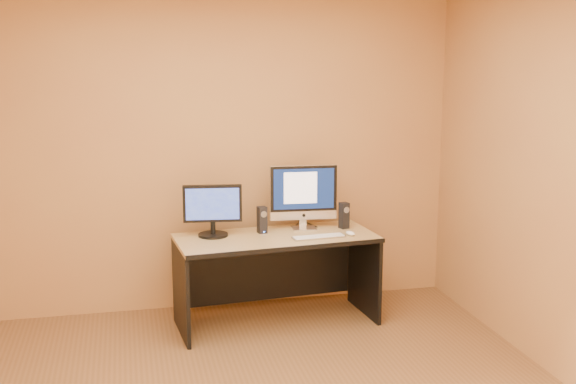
# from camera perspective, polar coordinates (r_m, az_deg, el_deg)

# --- Properties ---
(walls) EXTENTS (4.00, 4.00, 2.60)m
(walls) POSITION_cam_1_polar(r_m,az_deg,el_deg) (3.93, -2.46, -0.74)
(walls) COLOR #A37642
(walls) RESTS_ON ground
(desk) EXTENTS (1.57, 0.80, 0.70)m
(desk) POSITION_cam_1_polar(r_m,az_deg,el_deg) (5.64, -0.93, -6.96)
(desk) COLOR tan
(desk) RESTS_ON ground
(imac) EXTENTS (0.55, 0.24, 0.52)m
(imac) POSITION_cam_1_polar(r_m,az_deg,el_deg) (5.72, 1.28, -0.37)
(imac) COLOR #B1B1B5
(imac) RESTS_ON desk
(second_monitor) EXTENTS (0.48, 0.28, 0.40)m
(second_monitor) POSITION_cam_1_polar(r_m,az_deg,el_deg) (5.53, -5.98, -1.48)
(second_monitor) COLOR black
(second_monitor) RESTS_ON desk
(speaker_left) EXTENTS (0.08, 0.08, 0.21)m
(speaker_left) POSITION_cam_1_polar(r_m,az_deg,el_deg) (5.62, -2.06, -2.22)
(speaker_left) COLOR black
(speaker_left) RESTS_ON desk
(speaker_right) EXTENTS (0.08, 0.08, 0.21)m
(speaker_right) POSITION_cam_1_polar(r_m,az_deg,el_deg) (5.78, 4.45, -1.86)
(speaker_right) COLOR black
(speaker_right) RESTS_ON desk
(keyboard) EXTENTS (0.42, 0.15, 0.02)m
(keyboard) POSITION_cam_1_polar(r_m,az_deg,el_deg) (5.50, 2.44, -3.56)
(keyboard) COLOR #B2B2B6
(keyboard) RESTS_ON desk
(mouse) EXTENTS (0.08, 0.11, 0.03)m
(mouse) POSITION_cam_1_polar(r_m,az_deg,el_deg) (5.59, 4.95, -3.26)
(mouse) COLOR white
(mouse) RESTS_ON desk
(cable_a) EXTENTS (0.07, 0.20, 0.01)m
(cable_a) POSITION_cam_1_polar(r_m,az_deg,el_deg) (5.90, 1.80, -2.57)
(cable_a) COLOR black
(cable_a) RESTS_ON desk
(cable_b) EXTENTS (0.09, 0.16, 0.01)m
(cable_b) POSITION_cam_1_polar(r_m,az_deg,el_deg) (5.87, 0.66, -2.64)
(cable_b) COLOR black
(cable_b) RESTS_ON desk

